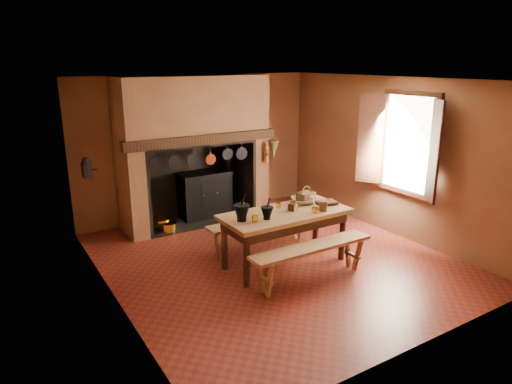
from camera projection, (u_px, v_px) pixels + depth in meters
floor at (274, 259)px, 7.30m from camera, size 5.50×5.50×0.00m
ceiling at (276, 79)px, 6.52m from camera, size 5.50×5.50×0.00m
back_wall at (199, 146)px, 9.15m from camera, size 5.00×0.02×2.80m
wall_left at (108, 200)px, 5.64m from camera, size 0.02×5.50×2.80m
wall_right at (391, 157)px, 8.17m from camera, size 0.02×5.50×2.80m
wall_front at (426, 230)px, 4.66m from camera, size 5.00×0.02×2.80m
chimney_breast at (193, 130)px, 8.53m from camera, size 2.95×0.96×2.80m
iron_range at (205, 194)px, 9.14m from camera, size 1.12×0.55×1.60m
hearth_pans at (162, 225)px, 8.55m from camera, size 0.51×0.62×0.20m
hanging_pans at (204, 158)px, 8.22m from camera, size 1.92×0.29×0.27m
onion_string at (266, 152)px, 8.89m from camera, size 0.12×0.10×0.46m
herb_bunch at (274, 149)px, 8.97m from camera, size 0.20×0.20×0.35m
window at (404, 144)px, 7.68m from camera, size 0.39×1.75×1.76m
wall_coffee_mill at (86, 166)px, 6.92m from camera, size 0.23×0.16×0.31m
work_table at (285, 220)px, 6.94m from camera, size 1.97×0.88×0.86m
bench_front at (312, 254)px, 6.48m from camera, size 1.94×0.34×0.55m
bench_back at (261, 226)px, 7.60m from camera, size 1.89×0.33×0.53m
mortar_large at (242, 212)px, 6.49m from camera, size 0.24×0.24×0.40m
mortar_small at (267, 212)px, 6.55m from camera, size 0.19×0.19×0.32m
coffee_grinder at (293, 207)px, 6.94m from camera, size 0.16×0.14×0.17m
brass_mug_a at (255, 219)px, 6.46m from camera, size 0.10×0.10×0.10m
brass_mug_b at (279, 206)px, 7.07m from camera, size 0.07×0.07×0.08m
mixing_bowl at (303, 201)px, 7.30m from camera, size 0.46×0.46×0.09m
stoneware_crock at (323, 206)px, 6.92m from camera, size 0.16×0.16×0.16m
glass_jar at (312, 200)px, 7.23m from camera, size 0.08×0.08×0.14m
wicker_basket at (306, 196)px, 7.38m from camera, size 0.30×0.24×0.26m
wooden_tray at (327, 203)px, 7.25m from camera, size 0.34×0.26×0.05m
brass_cup at (315, 210)px, 6.84m from camera, size 0.13×0.13×0.08m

